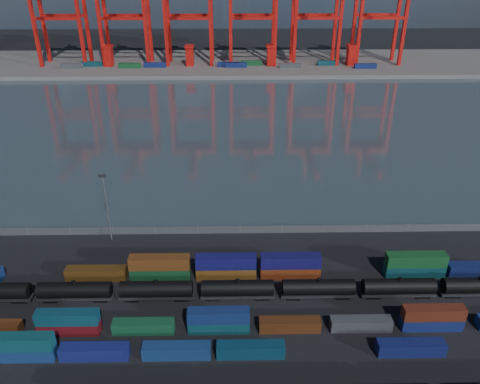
{
  "coord_description": "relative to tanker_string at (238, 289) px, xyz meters",
  "views": [
    {
      "loc": [
        -1.67,
        -66.0,
        59.96
      ],
      "look_at": [
        0.0,
        30.0,
        10.0
      ],
      "focal_mm": 35.0,
      "sensor_mm": 36.0,
      "label": 1
    }
  ],
  "objects": [
    {
      "name": "straddle_carriers",
      "position": [
        -1.59,
        195.25,
        5.61
      ],
      "size": [
        140.0,
        7.0,
        11.1
      ],
      "color": "red",
      "rests_on": "far_quay"
    },
    {
      "name": "container_row_north",
      "position": [
        8.35,
        6.47,
        0.0
      ],
      "size": [
        141.01,
        2.48,
        5.3
      ],
      "color": "navy",
      "rests_on": "ground"
    },
    {
      "name": "harbor_water",
      "position": [
        0.91,
        100.25,
        -2.2
      ],
      "size": [
        700.0,
        700.0,
        0.0
      ],
      "primitive_type": "plane",
      "color": "#324148",
      "rests_on": "ground"
    },
    {
      "name": "quay_containers",
      "position": [
        -10.08,
        190.71,
        1.09
      ],
      "size": [
        172.58,
        10.99,
        2.6
      ],
      "color": "navy",
      "rests_on": "far_quay"
    },
    {
      "name": "tanker_string",
      "position": [
        0.0,
        0.0,
        0.0
      ],
      "size": [
        138.31,
        3.07,
        4.4
      ],
      "color": "black",
      "rests_on": "ground"
    },
    {
      "name": "yard_light_mast",
      "position": [
        -29.09,
        21.25,
        7.09
      ],
      "size": [
        1.6,
        0.4,
        16.6
      ],
      "color": "slate",
      "rests_on": "ground"
    },
    {
      "name": "far_quay",
      "position": [
        0.91,
        205.25,
        -1.21
      ],
      "size": [
        700.0,
        70.0,
        2.0
      ],
      "primitive_type": "cube",
      "color": "#514F4C",
      "rests_on": "ground"
    },
    {
      "name": "waterfront_fence",
      "position": [
        0.91,
        23.25,
        -1.2
      ],
      "size": [
        160.12,
        0.12,
        2.2
      ],
      "color": "#595B5E",
      "rests_on": "ground"
    },
    {
      "name": "container_row_mid",
      "position": [
        -3.23,
        -8.65,
        -0.53
      ],
      "size": [
        140.63,
        2.2,
        4.69
      ],
      "color": "#47494D",
      "rests_on": "ground"
    },
    {
      "name": "ground",
      "position": [
        0.91,
        -4.75,
        -2.21
      ],
      "size": [
        700.0,
        700.0,
        0.0
      ],
      "primitive_type": "plane",
      "color": "black",
      "rests_on": "ground"
    },
    {
      "name": "container_row_south",
      "position": [
        -28.18,
        -14.37,
        -0.37
      ],
      "size": [
        139.63,
        2.29,
        4.89
      ],
      "color": "#44474A",
      "rests_on": "ground"
    }
  ]
}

